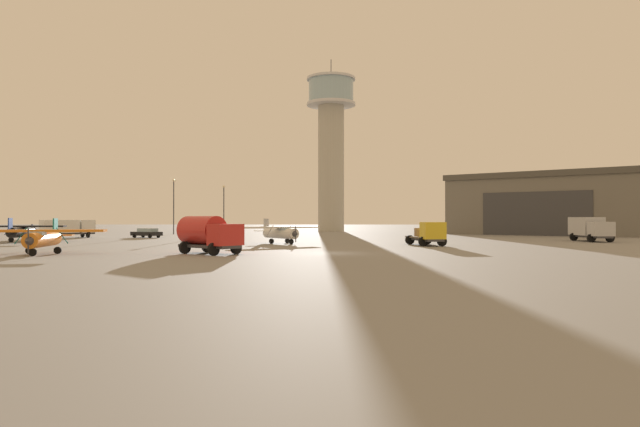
{
  "coord_description": "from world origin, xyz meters",
  "views": [
    {
      "loc": [
        -0.2,
        -45.33,
        2.88
      ],
      "look_at": [
        -0.93,
        18.63,
        3.4
      ],
      "focal_mm": 31.2,
      "sensor_mm": 36.0,
      "label": 1
    }
  ],
  "objects_px": {
    "traffic_cone_near_left": "(214,244)",
    "airplane_orange": "(43,237)",
    "light_post_west": "(224,205)",
    "airplane_white": "(280,232)",
    "car_black": "(147,233)",
    "truck_flatbed_yellow": "(428,234)",
    "truck_box_white": "(67,227)",
    "airplane_black": "(21,231)",
    "light_post_north": "(174,202)",
    "truck_box_silver": "(590,228)",
    "control_tower": "(331,137)",
    "truck_fuel_tanker_red": "(208,233)"
  },
  "relations": [
    {
      "from": "traffic_cone_near_left",
      "to": "airplane_black",
      "type": "bearing_deg",
      "value": 154.85
    },
    {
      "from": "airplane_white",
      "to": "traffic_cone_near_left",
      "type": "relative_size",
      "value": 13.41
    },
    {
      "from": "truck_box_silver",
      "to": "truck_box_white",
      "type": "bearing_deg",
      "value": -99.62
    },
    {
      "from": "airplane_black",
      "to": "truck_fuel_tanker_red",
      "type": "xyz_separation_m",
      "value": [
        26.86,
        -21.19,
        0.31
      ]
    },
    {
      "from": "truck_box_silver",
      "to": "traffic_cone_near_left",
      "type": "height_order",
      "value": "truck_box_silver"
    },
    {
      "from": "control_tower",
      "to": "truck_box_white",
      "type": "bearing_deg",
      "value": -134.54
    },
    {
      "from": "control_tower",
      "to": "car_black",
      "type": "height_order",
      "value": "control_tower"
    },
    {
      "from": "airplane_white",
      "to": "truck_box_silver",
      "type": "bearing_deg",
      "value": 63.05
    },
    {
      "from": "airplane_black",
      "to": "light_post_west",
      "type": "xyz_separation_m",
      "value": [
        17.84,
        34.38,
        3.88
      ]
    },
    {
      "from": "light_post_north",
      "to": "light_post_west",
      "type": "bearing_deg",
      "value": 19.41
    },
    {
      "from": "control_tower",
      "to": "airplane_orange",
      "type": "xyz_separation_m",
      "value": [
        -23.58,
        -75.28,
        -18.87
      ]
    },
    {
      "from": "truck_box_white",
      "to": "control_tower",
      "type": "bearing_deg",
      "value": 1.22
    },
    {
      "from": "airplane_white",
      "to": "traffic_cone_near_left",
      "type": "bearing_deg",
      "value": -68.69
    },
    {
      "from": "control_tower",
      "to": "traffic_cone_near_left",
      "type": "xyz_separation_m",
      "value": [
        -11.92,
        -65.49,
        -19.89
      ]
    },
    {
      "from": "airplane_white",
      "to": "airplane_black",
      "type": "relative_size",
      "value": 0.87
    },
    {
      "from": "airplane_black",
      "to": "airplane_orange",
      "type": "relative_size",
      "value": 1.01
    },
    {
      "from": "control_tower",
      "to": "traffic_cone_near_left",
      "type": "distance_m",
      "value": 69.47
    },
    {
      "from": "airplane_black",
      "to": "car_black",
      "type": "bearing_deg",
      "value": -43.46
    },
    {
      "from": "truck_flatbed_yellow",
      "to": "light_post_west",
      "type": "bearing_deg",
      "value": -155.39
    },
    {
      "from": "airplane_orange",
      "to": "truck_flatbed_yellow",
      "type": "xyz_separation_m",
      "value": [
        33.14,
        13.77,
        -0.13
      ]
    },
    {
      "from": "light_post_north",
      "to": "car_black",
      "type": "bearing_deg",
      "value": -87.72
    },
    {
      "from": "truck_box_silver",
      "to": "airplane_orange",
      "type": "bearing_deg",
      "value": -66.19
    },
    {
      "from": "control_tower",
      "to": "truck_flatbed_yellow",
      "type": "distance_m",
      "value": 65.08
    },
    {
      "from": "truck_flatbed_yellow",
      "to": "traffic_cone_near_left",
      "type": "height_order",
      "value": "truck_flatbed_yellow"
    },
    {
      "from": "traffic_cone_near_left",
      "to": "airplane_orange",
      "type": "bearing_deg",
      "value": -139.98
    },
    {
      "from": "airplane_orange",
      "to": "traffic_cone_near_left",
      "type": "xyz_separation_m",
      "value": [
        11.66,
        9.79,
        -1.02
      ]
    },
    {
      "from": "control_tower",
      "to": "light_post_north",
      "type": "xyz_separation_m",
      "value": [
        -27.84,
        -22.07,
        -14.48
      ]
    },
    {
      "from": "truck_flatbed_yellow",
      "to": "truck_box_white",
      "type": "height_order",
      "value": "truck_box_white"
    },
    {
      "from": "truck_flatbed_yellow",
      "to": "car_black",
      "type": "height_order",
      "value": "truck_flatbed_yellow"
    },
    {
      "from": "truck_box_silver",
      "to": "light_post_north",
      "type": "height_order",
      "value": "light_post_north"
    },
    {
      "from": "truck_flatbed_yellow",
      "to": "truck_fuel_tanker_red",
      "type": "relative_size",
      "value": 1.17
    },
    {
      "from": "truck_flatbed_yellow",
      "to": "truck_box_silver",
      "type": "distance_m",
      "value": 24.48
    },
    {
      "from": "truck_flatbed_yellow",
      "to": "light_post_west",
      "type": "distance_m",
      "value": 51.56
    },
    {
      "from": "light_post_west",
      "to": "traffic_cone_near_left",
      "type": "xyz_separation_m",
      "value": [
        7.64,
        -46.34,
        -4.91
      ]
    },
    {
      "from": "airplane_orange",
      "to": "light_post_west",
      "type": "distance_m",
      "value": 56.41
    },
    {
      "from": "airplane_white",
      "to": "car_black",
      "type": "relative_size",
      "value": 1.72
    },
    {
      "from": "light_post_north",
      "to": "airplane_orange",
      "type": "bearing_deg",
      "value": -85.42
    },
    {
      "from": "airplane_black",
      "to": "airplane_orange",
      "type": "distance_m",
      "value": 25.77
    },
    {
      "from": "airplane_orange",
      "to": "light_post_north",
      "type": "bearing_deg",
      "value": 174.58
    },
    {
      "from": "airplane_orange",
      "to": "truck_box_white",
      "type": "height_order",
      "value": "airplane_orange"
    },
    {
      "from": "light_post_west",
      "to": "traffic_cone_near_left",
      "type": "relative_size",
      "value": 13.87
    },
    {
      "from": "airplane_black",
      "to": "airplane_orange",
      "type": "height_order",
      "value": "airplane_black"
    },
    {
      "from": "airplane_white",
      "to": "light_post_north",
      "type": "bearing_deg",
      "value": 175.83
    },
    {
      "from": "truck_box_white",
      "to": "traffic_cone_near_left",
      "type": "xyz_separation_m",
      "value": [
        26.64,
        -26.3,
        -1.22
      ]
    },
    {
      "from": "airplane_white",
      "to": "light_post_west",
      "type": "relative_size",
      "value": 0.97
    },
    {
      "from": "truck_box_white",
      "to": "car_black",
      "type": "distance_m",
      "value": 11.42
    },
    {
      "from": "airplane_orange",
      "to": "light_post_west",
      "type": "relative_size",
      "value": 1.11
    },
    {
      "from": "light_post_west",
      "to": "light_post_north",
      "type": "height_order",
      "value": "light_post_north"
    },
    {
      "from": "light_post_west",
      "to": "light_post_north",
      "type": "relative_size",
      "value": 0.9
    },
    {
      "from": "airplane_black",
      "to": "truck_fuel_tanker_red",
      "type": "bearing_deg",
      "value": -137.25
    }
  ]
}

